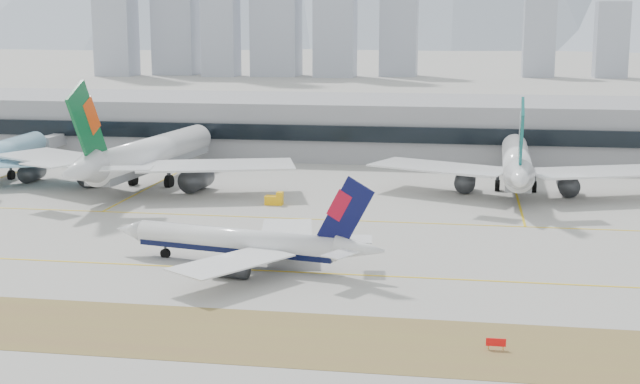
% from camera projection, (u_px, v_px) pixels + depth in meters
% --- Properties ---
extents(ground, '(3000.00, 3000.00, 0.00)m').
position_uv_depth(ground, '(327.00, 264.00, 133.60)').
color(ground, gray).
rests_on(ground, ground).
extents(taxiing_airliner, '(43.71, 37.49, 14.79)m').
position_uv_depth(taxiing_airliner, '(246.00, 243.00, 131.99)').
color(taxiing_airliner, white).
rests_on(taxiing_airliner, ground).
extents(widebody_eva, '(70.95, 69.81, 25.43)m').
position_uv_depth(widebody_eva, '(148.00, 157.00, 194.46)').
color(widebody_eva, white).
rests_on(widebody_eva, ground).
extents(widebody_cathay, '(63.04, 61.56, 22.47)m').
position_uv_depth(widebody_cathay, '(517.00, 164.00, 188.64)').
color(widebody_cathay, white).
rests_on(widebody_cathay, ground).
extents(terminal, '(280.00, 43.10, 15.00)m').
position_uv_depth(terminal, '(392.00, 126.00, 243.45)').
color(terminal, gray).
rests_on(terminal, ground).
extents(hold_sign_right, '(2.20, 0.15, 1.35)m').
position_uv_depth(hold_sign_right, '(496.00, 342.00, 98.61)').
color(hold_sign_right, red).
rests_on(hold_sign_right, ground).
extents(gse_b, '(3.55, 2.00, 2.60)m').
position_uv_depth(gse_b, '(275.00, 200.00, 176.61)').
color(gse_b, '#FFB50D').
rests_on(gse_b, ground).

